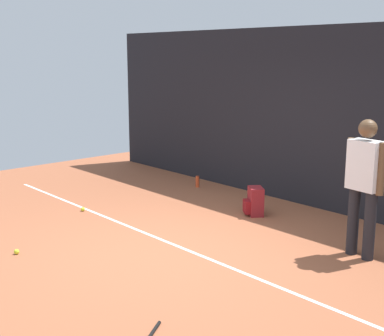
% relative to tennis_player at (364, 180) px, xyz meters
% --- Properties ---
extents(ground_plane, '(12.00, 12.00, 0.00)m').
position_rel_tennis_player_xyz_m(ground_plane, '(-1.78, -1.57, -0.97)').
color(ground_plane, '#9E5638').
extents(back_fence, '(10.00, 0.10, 2.88)m').
position_rel_tennis_player_xyz_m(back_fence, '(-1.78, 1.43, 0.47)').
color(back_fence, black).
rests_on(back_fence, ground).
extents(court_line, '(9.00, 0.05, 0.00)m').
position_rel_tennis_player_xyz_m(court_line, '(-1.78, -1.44, -0.96)').
color(court_line, white).
rests_on(court_line, ground).
extents(tennis_player, '(0.53, 0.26, 1.70)m').
position_rel_tennis_player_xyz_m(tennis_player, '(0.00, 0.00, 0.00)').
color(tennis_player, black).
rests_on(tennis_player, ground).
extents(backpack, '(0.37, 0.38, 0.44)m').
position_rel_tennis_player_xyz_m(backpack, '(-2.02, 0.34, -0.76)').
color(backpack, maroon).
rests_on(backpack, ground).
extents(tennis_ball_near_player, '(0.07, 0.07, 0.07)m').
position_rel_tennis_player_xyz_m(tennis_ball_near_player, '(-2.90, -3.12, -0.93)').
color(tennis_ball_near_player, '#CCE033').
rests_on(tennis_ball_near_player, ground).
extents(tennis_ball_by_fence, '(0.07, 0.07, 0.07)m').
position_rel_tennis_player_xyz_m(tennis_ball_by_fence, '(-3.98, -1.53, -0.93)').
color(tennis_ball_by_fence, '#CCE033').
rests_on(tennis_ball_by_fence, ground).
extents(water_bottle, '(0.07, 0.07, 0.21)m').
position_rel_tennis_player_xyz_m(water_bottle, '(-3.91, 0.87, -0.86)').
color(water_bottle, '#D84C26').
rests_on(water_bottle, ground).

